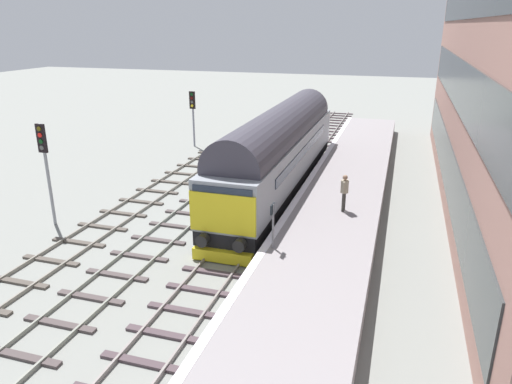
{
  "coord_description": "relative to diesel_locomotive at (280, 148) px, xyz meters",
  "views": [
    {
      "loc": [
        6.1,
        -20.37,
        8.72
      ],
      "look_at": [
        0.2,
        -1.22,
        1.68
      ],
      "focal_mm": 33.38,
      "sensor_mm": 36.0,
      "label": 1
    }
  ],
  "objects": [
    {
      "name": "track_adjacent_west",
      "position": [
        -3.34,
        -3.74,
        -2.42
      ],
      "size": [
        2.5,
        60.0,
        0.15
      ],
      "color": "gray",
      "rests_on": "ground"
    },
    {
      "name": "track_adjacent_far_west",
      "position": [
        -6.44,
        -3.74,
        -2.42
      ],
      "size": [
        2.5,
        60.0,
        0.15
      ],
      "color": "slate",
      "rests_on": "ground"
    },
    {
      "name": "ground_plane",
      "position": [
        -0.0,
        -3.74,
        -2.48
      ],
      "size": [
        140.0,
        140.0,
        0.0
      ],
      "primitive_type": "plane",
      "color": "gray",
      "rests_on": "ground"
    },
    {
      "name": "track_main",
      "position": [
        -0.0,
        -3.74,
        -2.42
      ],
      "size": [
        2.5,
        60.0,
        0.15
      ],
      "color": "gray",
      "rests_on": "ground"
    },
    {
      "name": "diesel_locomotive",
      "position": [
        0.0,
        0.0,
        0.0
      ],
      "size": [
        2.74,
        17.66,
        4.68
      ],
      "color": "black",
      "rests_on": "ground"
    },
    {
      "name": "signal_post_mid",
      "position": [
        -8.79,
        8.27,
        0.23
      ],
      "size": [
        0.44,
        0.22,
        4.13
      ],
      "color": "gray",
      "rests_on": "ground"
    },
    {
      "name": "waiting_passenger",
      "position": [
        4.03,
        -4.36,
        -0.49
      ],
      "size": [
        0.36,
        0.51,
        1.64
      ],
      "rotation": [
        0.0,
        0.0,
        1.5
      ],
      "color": "#363430",
      "rests_on": "station_platform"
    },
    {
      "name": "platform_number_sign",
      "position": [
        2.03,
        -8.84,
        -0.33
      ],
      "size": [
        0.1,
        0.44,
        1.7
      ],
      "color": "slate",
      "rests_on": "station_platform"
    },
    {
      "name": "signal_post_near",
      "position": [
        -8.79,
        -7.45,
        0.59
      ],
      "size": [
        0.44,
        0.22,
        4.71
      ],
      "color": "gray",
      "rests_on": "ground"
    },
    {
      "name": "station_platform",
      "position": [
        3.6,
        -3.74,
        -1.98
      ],
      "size": [
        4.0,
        44.0,
        1.01
      ],
      "color": "gray",
      "rests_on": "ground"
    }
  ]
}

